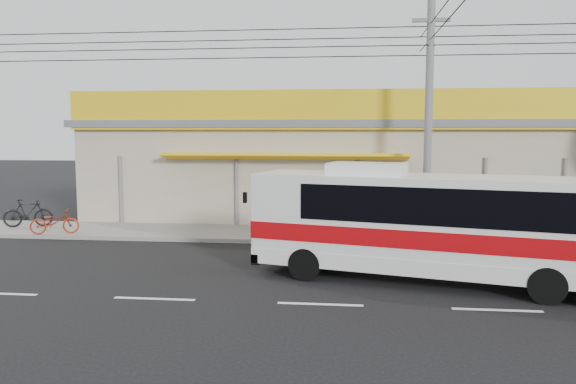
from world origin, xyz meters
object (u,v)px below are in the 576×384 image
object	(u,v)px
coach_bus	(453,221)
motorbike_red	(55,222)
motorbike_dark	(28,213)
utility_pole	(431,39)

from	to	relation	value
coach_bus	motorbike_red	bearing A→B (deg)	174.12
motorbike_red	motorbike_dark	bearing A→B (deg)	34.94
motorbike_red	utility_pole	bearing A→B (deg)	-106.32
motorbike_red	coach_bus	bearing A→B (deg)	-129.35
coach_bus	utility_pole	bearing A→B (deg)	103.49
utility_pole	motorbike_dark	bearing A→B (deg)	177.45
coach_bus	motorbike_red	xyz separation A→B (m)	(-13.81, 5.11, -1.08)
motorbike_red	utility_pole	xyz separation A→B (m)	(13.90, 0.66, 6.64)
coach_bus	motorbike_dark	xyz separation A→B (m)	(-15.69, 6.48, -0.97)
motorbike_dark	utility_pole	world-z (taller)	utility_pole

